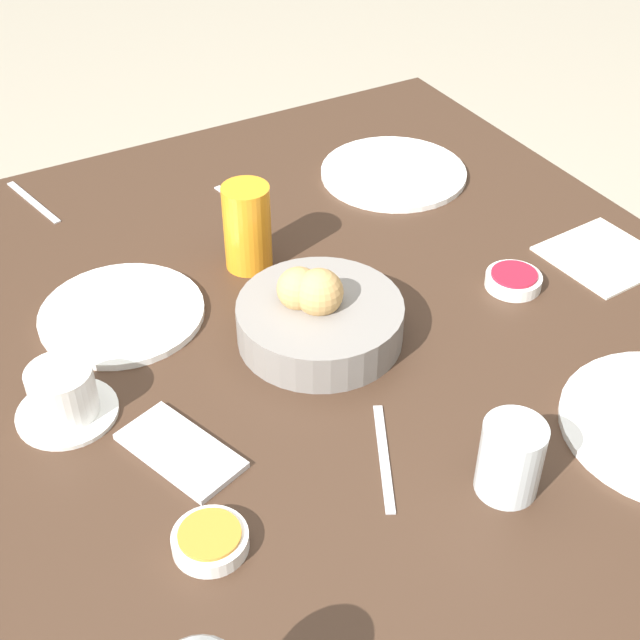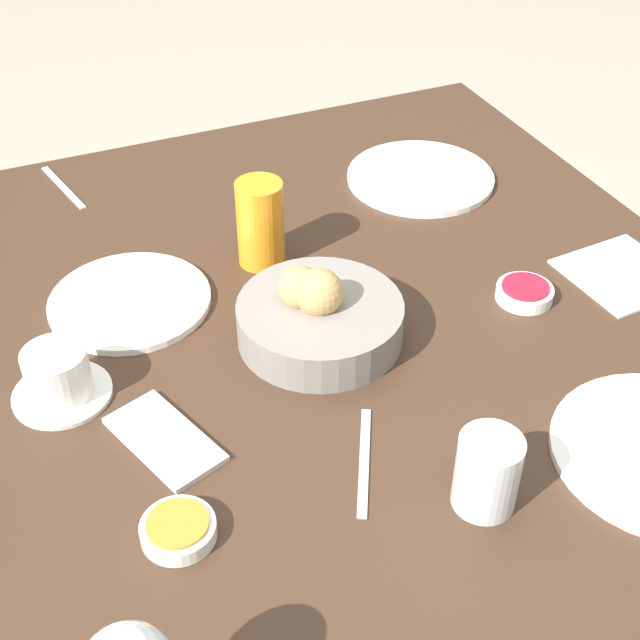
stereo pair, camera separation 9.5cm
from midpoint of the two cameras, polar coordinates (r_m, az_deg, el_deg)
The scene contains 15 objects.
ground_plane at distance 1.77m, azimuth 2.94°, elevation -18.98°, with size 10.00×10.00×0.00m, color #A89E89.
dining_table at distance 1.27m, azimuth 3.88°, elevation -3.20°, with size 1.21×1.07×0.74m.
bread_basket at distance 1.16m, azimuth 2.26°, elevation 0.11°, with size 0.22×0.22×0.11m.
plate_near_right at distance 1.53m, azimuth 8.22°, elevation 8.99°, with size 0.25×0.25×0.01m.
plate_far_center at distance 1.25m, azimuth -9.98°, elevation 1.14°, with size 0.22×0.22×0.01m.
juice_glass at distance 1.28m, azimuth -1.73°, elevation 6.14°, with size 0.07×0.07×0.13m.
water_tumbler at distance 0.97m, azimuth 13.51°, elevation -9.55°, with size 0.07×0.07×0.09m.
coffee_cup at distance 1.11m, azimuth -14.12°, elevation -3.53°, with size 0.12×0.12×0.07m.
jam_bowl_berry at distance 1.28m, azimuth 15.03°, elevation 1.65°, with size 0.08×0.08×0.02m.
jam_bowl_honey at distance 0.95m, azimuth -6.19°, elevation -13.30°, with size 0.08×0.08×0.02m.
fork_silver at distance 1.54m, azimuth -14.43°, elevation 8.18°, with size 0.16×0.05×0.00m.
knife_silver at distance 1.02m, azimuth 5.52°, elevation -9.07°, with size 0.15×0.09×0.00m.
spoon_coffee at distance 1.47m, azimuth -2.01°, elevation 7.75°, with size 0.12×0.03×0.00m.
napkin at distance 1.38m, azimuth 20.69°, elevation 2.71°, with size 0.16×0.16×0.00m.
cell_phone at distance 1.05m, azimuth -7.37°, elevation -7.68°, with size 0.17×0.12×0.01m.
Camera 2 is at (-0.85, 0.41, 1.50)m, focal length 50.00 mm.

